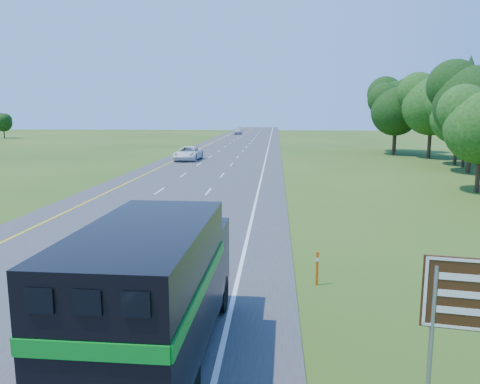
{
  "coord_description": "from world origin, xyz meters",
  "views": [
    {
      "loc": [
        6.78,
        -4.72,
        5.83
      ],
      "look_at": [
        4.99,
        18.49,
        1.84
      ],
      "focal_mm": 35.0,
      "sensor_mm": 36.0,
      "label": 1
    }
  ],
  "objects_px": {
    "far_car": "(238,131)",
    "exit_sign": "(480,302)",
    "horse_truck": "(155,290)",
    "white_suv": "(188,153)"
  },
  "relations": [
    {
      "from": "far_car",
      "to": "exit_sign",
      "type": "relative_size",
      "value": 1.35
    },
    {
      "from": "exit_sign",
      "to": "horse_truck",
      "type": "bearing_deg",
      "value": -178.95
    },
    {
      "from": "white_suv",
      "to": "exit_sign",
      "type": "height_order",
      "value": "exit_sign"
    },
    {
      "from": "white_suv",
      "to": "far_car",
      "type": "relative_size",
      "value": 1.29
    },
    {
      "from": "white_suv",
      "to": "exit_sign",
      "type": "relative_size",
      "value": 1.74
    },
    {
      "from": "horse_truck",
      "to": "exit_sign",
      "type": "relative_size",
      "value": 2.29
    },
    {
      "from": "far_car",
      "to": "exit_sign",
      "type": "height_order",
      "value": "exit_sign"
    },
    {
      "from": "horse_truck",
      "to": "far_car",
      "type": "bearing_deg",
      "value": 94.84
    },
    {
      "from": "horse_truck",
      "to": "far_car",
      "type": "distance_m",
      "value": 114.5
    },
    {
      "from": "far_car",
      "to": "exit_sign",
      "type": "distance_m",
      "value": 116.08
    }
  ]
}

